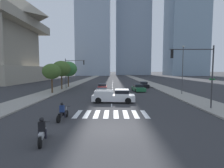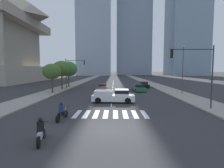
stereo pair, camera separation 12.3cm
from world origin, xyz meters
name	(u,v)px [view 2 (the right image)]	position (x,y,z in m)	size (l,w,h in m)	color
ground_plane	(109,130)	(0.00, 0.00, 0.00)	(800.00, 800.00, 0.00)	#333335
sidewalk_east	(159,87)	(11.31, 30.00, 0.07)	(4.00, 260.00, 0.15)	gray
sidewalk_west	(67,87)	(-11.31, 30.00, 0.07)	(4.00, 260.00, 0.15)	gray
crosswalk_near	(111,114)	(0.00, 4.22, 0.00)	(6.75, 2.99, 0.01)	silver
lane_divider_center	(113,86)	(0.00, 32.22, 0.00)	(0.14, 50.00, 0.01)	silver
motorcycle_lead	(62,113)	(-3.98, 2.33, 0.58)	(0.70, 2.22, 1.49)	black
motorcycle_trailing	(41,132)	(-3.83, -2.04, 0.58)	(0.79, 2.05, 1.49)	black
pickup_truck	(115,96)	(0.48, 10.00, 0.81)	(5.43, 2.25, 1.67)	silver
sedan_black_0	(144,85)	(7.33, 28.42, 0.63)	(1.83, 4.61, 1.36)	black
sedan_silver_1	(102,92)	(-1.65, 14.95, 0.60)	(1.93, 4.61, 1.30)	#B7BABF
sedan_red_2	(103,87)	(-2.10, 24.43, 0.57)	(2.04, 4.58, 1.22)	maroon
sedan_green_3	(139,88)	(5.07, 21.50, 0.62)	(2.26, 4.68, 1.36)	#1E6038
traffic_signal_near	(197,66)	(8.82, 6.20, 4.56)	(4.76, 0.28, 6.46)	#333335
traffic_signal_far	(73,68)	(-8.62, 25.32, 4.50)	(4.50, 0.28, 6.40)	#333335
street_lamp_east	(183,66)	(11.61, 16.75, 4.70)	(0.50, 0.24, 7.90)	#3F3F42
street_tree_nearest	(52,71)	(-10.51, 18.06, 3.86)	(3.16, 3.16, 5.07)	#4C3823
street_tree_second	(62,69)	(-10.51, 23.63, 4.38)	(3.77, 3.77, 5.85)	#4C3823
street_tree_third	(68,69)	(-10.51, 28.82, 4.36)	(4.19, 4.19, 6.00)	#4C3823
office_tower_left_skyline	(94,1)	(-14.83, 123.38, 56.86)	(24.98, 25.69, 121.18)	#8C9EB2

